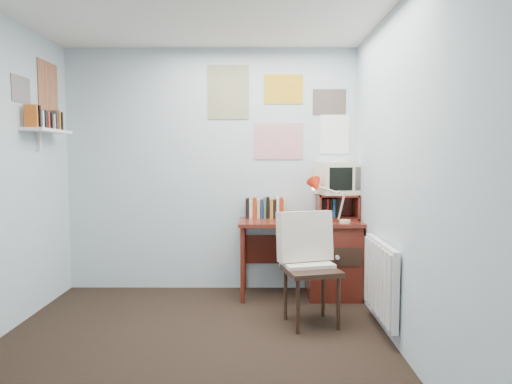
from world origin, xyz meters
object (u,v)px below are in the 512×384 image
(desk, at_px, (327,256))
(wall_shelf, at_px, (47,131))
(desk_chair, at_px, (311,271))
(desk_lamp, at_px, (345,203))
(radiator, at_px, (381,279))
(tv_riser, at_px, (337,207))
(crt_tv, at_px, (338,177))

(desk, relative_size, wall_shelf, 1.94)
(desk_chair, bearing_deg, desk_lamp, 43.99)
(desk_chair, height_order, radiator, desk_chair)
(wall_shelf, bearing_deg, desk_chair, -10.08)
(tv_riser, height_order, crt_tv, crt_tv)
(desk_lamp, xyz_separation_m, crt_tv, (-0.02, 0.30, 0.24))
(desk_chair, height_order, crt_tv, crt_tv)
(wall_shelf, bearing_deg, radiator, -10.89)
(desk, bearing_deg, radiator, -72.76)
(desk, distance_m, tv_riser, 0.51)
(crt_tv, relative_size, wall_shelf, 0.60)
(desk, height_order, radiator, desk)
(crt_tv, height_order, radiator, crt_tv)
(crt_tv, distance_m, wall_shelf, 2.77)
(desk_chair, xyz_separation_m, radiator, (0.54, -0.14, -0.03))
(desk_chair, distance_m, tv_riser, 1.07)
(desk_lamp, bearing_deg, wall_shelf, -164.85)
(tv_riser, bearing_deg, desk_chair, -112.01)
(tv_riser, distance_m, wall_shelf, 2.83)
(desk_lamp, height_order, tv_riser, desk_lamp)
(tv_riser, bearing_deg, crt_tv, 86.52)
(desk, relative_size, radiator, 1.50)
(tv_riser, xyz_separation_m, crt_tv, (0.00, 0.02, 0.30))
(desk_lamp, relative_size, tv_riser, 0.95)
(tv_riser, height_order, wall_shelf, wall_shelf)
(tv_riser, distance_m, radiator, 1.15)
(desk_chair, bearing_deg, tv_riser, 54.16)
(tv_riser, xyz_separation_m, radiator, (0.17, -1.04, -0.47))
(desk, relative_size, desk_chair, 1.33)
(radiator, distance_m, wall_shelf, 3.15)
(desk_chair, height_order, tv_riser, tv_riser)
(desk, height_order, desk_lamp, desk_lamp)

